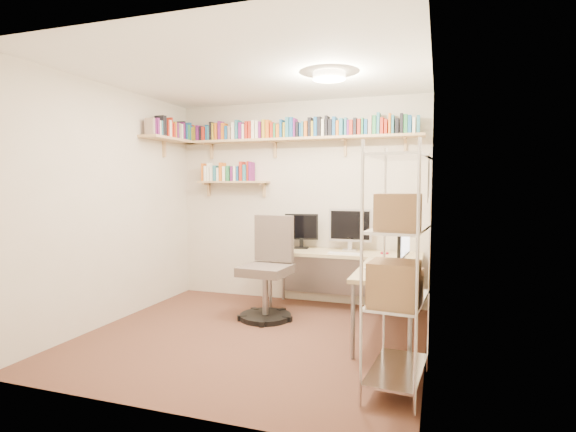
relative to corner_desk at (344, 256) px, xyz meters
The scene contains 6 objects.
ground 1.38m from the corner_desk, 125.09° to the right, with size 3.20×3.20×0.00m, color #4A291F.
room_shell 1.49m from the corner_desk, 124.95° to the right, with size 3.24×3.04×2.52m.
wall_shelves 1.77m from the corner_desk, 164.05° to the left, with size 3.12×1.09×0.80m.
corner_desk is the anchor object (origin of this frame).
office_chair 0.87m from the corner_desk, 156.34° to the right, with size 0.59×0.60×1.12m.
wire_rack 1.86m from the corner_desk, 66.90° to the right, with size 0.44×0.79×1.75m.
Camera 1 is at (1.68, -3.90, 1.47)m, focal length 28.00 mm.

